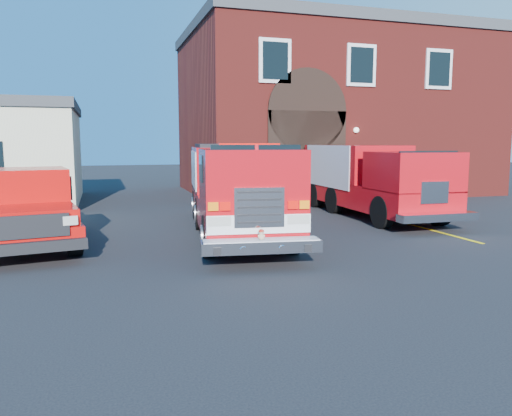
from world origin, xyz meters
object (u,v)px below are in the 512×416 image
object	(u,v)px
fire_engine	(236,187)
pickup_truck	(25,209)
secondary_truck	(371,178)
fire_station	(331,113)

from	to	relation	value
fire_engine	pickup_truck	distance (m)	5.65
pickup_truck	fire_engine	bearing A→B (deg)	-1.57
fire_engine	secondary_truck	bearing A→B (deg)	20.69
fire_station	secondary_truck	world-z (taller)	fire_station
fire_station	pickup_truck	distance (m)	18.04
fire_station	pickup_truck	xyz separation A→B (m)	(-13.96, -10.94, -3.31)
pickup_truck	secondary_truck	xyz separation A→B (m)	(11.29, 1.98, 0.44)
fire_station	fire_engine	xyz separation A→B (m)	(-8.32, -11.09, -2.89)
fire_engine	secondary_truck	size ratio (longest dim) A/B	1.11
secondary_truck	fire_station	bearing A→B (deg)	73.42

